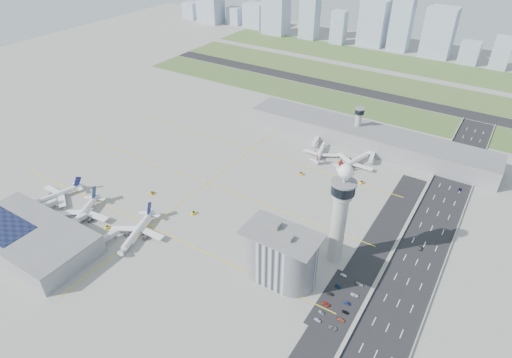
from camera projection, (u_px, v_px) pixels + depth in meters
The scene contains 62 objects.
ground at pixel (228, 223), 281.10m from camera, with size 1000.00×1000.00×0.00m, color #9D9B92.
grass_strip_0 at pixel (337, 100), 448.23m from camera, with size 480.00×50.00×0.08m, color #4B622E.
grass_strip_1 at pixel (362, 79), 500.99m from camera, with size 480.00×60.00×0.08m, color #526B32.
grass_strip_2 at pixel (384, 60), 557.26m from camera, with size 480.00×70.00×0.08m, color #42612E.
runway at pixel (350, 89), 474.24m from camera, with size 480.00×22.00×0.10m, color black.
highway at pixel (402, 296), 229.94m from camera, with size 28.00×500.00×0.10m, color black.
barrier_left at pixel (377, 284), 235.86m from camera, with size 0.60×500.00×1.20m, color #9E9E99.
barrier_right at pixel (429, 306), 223.41m from camera, with size 0.60×500.00×1.20m, color #9E9E99.
landside_road at pixel (351, 289), 234.03m from camera, with size 18.00×260.00×0.08m, color black.
parking_lot at pixel (339, 302), 226.47m from camera, with size 20.00×44.00×0.10m, color black.
taxiway_line_h_0 at pixel (151, 227), 277.77m from camera, with size 260.00×0.60×0.01m, color yellow.
taxiway_line_h_1 at pixel (207, 183), 319.98m from camera, with size 260.00×0.60×0.01m, color yellow.
taxiway_line_h_2 at pixel (251, 149), 362.18m from camera, with size 260.00×0.60×0.01m, color yellow.
taxiway_line_v at pixel (207, 183), 319.98m from camera, with size 0.60×260.00×0.01m, color yellow.
control_tower at pixel (340, 210), 235.28m from camera, with size 14.00×14.00×64.50m.
secondary_tower at pixel (358, 122), 362.84m from camera, with size 8.60×8.60×31.90m.
admin_building at pixel (281, 255), 234.02m from camera, with size 42.00×24.00×33.50m.
terminal_pier at pixel (367, 138), 363.03m from camera, with size 210.00×32.00×15.80m.
near_terminal at pixel (30, 238), 258.99m from camera, with size 84.00×42.00×13.00m.
airplane_near_a at pixel (54, 193), 300.06m from camera, with size 39.33×33.43×11.01m, color white, non-canonical shape.
airplane_near_b at pixel (80, 212), 280.53m from camera, with size 44.82×38.10×12.55m, color white, non-canonical shape.
airplane_near_c at pixel (136, 229), 266.80m from camera, with size 43.34×36.84×12.14m, color white, non-canonical shape.
airplane_far_a at pixel (321, 150), 351.59m from camera, with size 34.23×29.09×9.58m, color white, non-canonical shape.
airplane_far_b at pixel (355, 158), 339.00m from camera, with size 40.88×34.75×11.45m, color white, non-canonical shape.
jet_bridge_near_0 at pixel (38, 211), 286.84m from camera, with size 14.00×3.00×5.70m, color silver, non-canonical shape.
jet_bridge_near_1 at pixel (67, 227), 273.51m from camera, with size 14.00×3.00×5.70m, color silver, non-canonical shape.
jet_bridge_near_2 at pixel (98, 244), 260.17m from camera, with size 14.00×3.00×5.70m, color silver, non-canonical shape.
jet_bridge_far_0 at pixel (317, 139), 371.47m from camera, with size 14.00×3.00×5.70m, color silver, non-canonical shape.
jet_bridge_far_1 at pixel (373, 155), 349.25m from camera, with size 14.00×3.00×5.70m, color silver, non-canonical shape.
tug_0 at pixel (91, 205), 295.41m from camera, with size 2.18×3.16×1.84m, color orange, non-canonical shape.
tug_1 at pixel (107, 227), 276.13m from camera, with size 2.16×3.15×1.83m, color #F2C000, non-canonical shape.
tug_2 at pixel (152, 193), 307.87m from camera, with size 2.10×3.05×1.77m, color orange, non-canonical shape.
tug_3 at pixel (194, 213), 288.47m from camera, with size 2.27×3.30×1.92m, color yellow, non-canonical shape.
tug_4 at pixel (301, 173), 329.24m from camera, with size 2.25×3.27×1.90m, color orange, non-canonical shape.
tug_5 at pixel (362, 182), 319.14m from camera, with size 2.21×3.21×1.87m, color gold, non-canonical shape.
car_lot_0 at pixel (318, 320), 216.19m from camera, with size 1.48×3.69×1.26m, color silver.
car_lot_1 at pixel (321, 313), 220.10m from camera, with size 1.15×3.30×1.09m, color slate.
car_lot_2 at pixel (326, 304), 224.54m from camera, with size 2.07×4.48×1.25m, color #AB2D1D.
car_lot_3 at pixel (330, 294), 230.46m from camera, with size 1.61×3.95×1.15m, color #232226.
car_lot_4 at pixel (338, 286), 234.65m from camera, with size 1.52×3.78×1.29m, color navy.
car_lot_5 at pixel (344, 275), 241.56m from camera, with size 1.24×3.54×1.17m, color #B7BAC3.
car_lot_6 at pixel (333, 328), 212.31m from camera, with size 2.02×4.39×1.22m, color gray.
car_lot_7 at pixel (341, 320), 216.34m from camera, with size 1.60×3.94×1.14m, color #B55229.
car_lot_8 at pixel (345, 312), 220.27m from camera, with size 1.46×3.62×1.23m, color black.
car_lot_9 at pixel (347, 303), 225.15m from camera, with size 1.24×3.54×1.17m, color navy.
car_lot_10 at pixel (355, 295), 229.65m from camera, with size 1.98×4.29×1.19m, color silver.
car_lot_11 at pixel (360, 284), 236.08m from camera, with size 1.71×4.21×1.22m, color #979B9E.
car_hw_1 at pixel (420, 248), 259.93m from camera, with size 1.32×3.78×1.24m, color black.
car_hw_2 at pixel (460, 189), 312.01m from camera, with size 1.81×3.93×1.09m, color navy.
car_hw_4 at pixel (456, 149), 360.92m from camera, with size 1.48×3.69×1.26m, color slate.
skyline_bldg_0 at pixel (191, 10), 738.32m from camera, with size 24.05×19.24×26.50m, color #9EADC1.
skyline_bldg_1 at pixel (210, 2), 703.90m from camera, with size 37.63×30.10×65.60m, color #9EADC1.
skyline_bldg_2 at pixel (235, 16), 705.72m from camera, with size 22.81×18.25×26.79m, color #9EADC1.
skyline_bldg_3 at pixel (255, 15), 686.55m from camera, with size 32.30×25.84×36.93m, color #9EADC1.
skyline_bldg_4 at pixel (276, 13), 647.31m from camera, with size 35.81×28.65×60.36m, color #9EADC1.
skyline_bldg_5 at pixel (310, 15), 624.47m from camera, with size 25.49×20.39×66.89m, color #9EADC1.
skyline_bldg_6 at pixel (339, 27), 608.17m from camera, with size 20.04×16.03×45.20m, color #9EADC1.
skyline_bldg_7 at pixel (373, 23), 597.85m from camera, with size 35.76×28.61×61.22m, color #9EADC1.
skyline_bldg_8 at pixel (402, 19), 570.17m from camera, with size 26.33×21.06×83.39m, color #9EADC1.
skyline_bldg_9 at pixel (439, 32), 554.51m from camera, with size 36.96×29.57×62.11m, color #9EADC1.
skyline_bldg_10 at pixel (469, 53), 538.84m from camera, with size 23.01×18.41×27.75m, color #9EADC1.
skyline_bldg_11 at pixel (501, 53), 519.93m from camera, with size 20.22×16.18×38.97m, color #9EADC1.
Camera 1 is at (132.21, -174.19, 179.94)m, focal length 30.00 mm.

